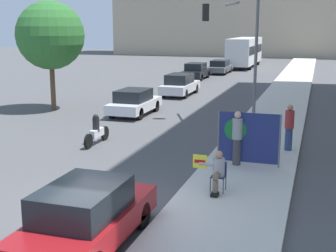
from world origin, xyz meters
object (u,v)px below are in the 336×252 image
object	(u,v)px
protest_banner	(248,138)
traffic_light_pole	(238,38)
pedestrian_behind	(289,127)
street_tree_near_curb	(50,35)
seated_protester	(217,170)
car_on_road_far_lane	(220,67)
parked_car_curbside	(86,217)
city_bus_on_road	(245,50)
car_on_road_midblock	(180,85)
car_on_road_distant	(196,71)
jogger_on_sidewalk	(237,137)
car_on_road_nearest	(134,102)
motorcycle_on_road	(97,131)

from	to	relation	value
protest_banner	traffic_light_pole	bearing A→B (deg)	102.40
pedestrian_behind	street_tree_near_curb	distance (m)	15.08
seated_protester	car_on_road_far_lane	xyz separation A→B (m)	(-7.05, 34.54, -0.10)
parked_car_curbside	city_bus_on_road	xyz separation A→B (m)	(-3.82, 46.96, 1.20)
protest_banner	car_on_road_midblock	xyz separation A→B (m)	(-7.07, 15.88, -0.37)
car_on_road_distant	car_on_road_far_lane	distance (m)	5.73
car_on_road_distant	street_tree_near_curb	world-z (taller)	street_tree_near_curb
jogger_on_sidewalk	car_on_road_midblock	distance (m)	17.30
parked_car_curbside	car_on_road_nearest	distance (m)	15.68
car_on_road_far_lane	car_on_road_nearest	bearing A→B (deg)	-89.72
car_on_road_nearest	car_on_road_midblock	bearing A→B (deg)	87.81
traffic_light_pole	car_on_road_nearest	world-z (taller)	traffic_light_pole
parked_car_curbside	motorcycle_on_road	xyz separation A→B (m)	(-3.91, 8.39, -0.19)
car_on_road_midblock	protest_banner	bearing A→B (deg)	-65.99
pedestrian_behind	car_on_road_nearest	xyz separation A→B (m)	(-8.56, 5.66, -0.35)
motorcycle_on_road	seated_protester	bearing A→B (deg)	-36.61
car_on_road_nearest	car_on_road_far_lane	xyz separation A→B (m)	(-0.11, 23.57, -0.01)
traffic_light_pole	city_bus_on_road	bearing A→B (deg)	98.01
protest_banner	parked_car_curbside	bearing A→B (deg)	-110.15
jogger_on_sidewalk	car_on_road_midblock	world-z (taller)	jogger_on_sidewalk
car_on_road_distant	motorcycle_on_road	xyz separation A→B (m)	(2.13, -24.46, -0.19)
car_on_road_midblock	street_tree_near_curb	distance (m)	10.07
jogger_on_sidewalk	motorcycle_on_road	distance (m)	6.30
car_on_road_midblock	car_on_road_far_lane	distance (m)	15.79
protest_banner	car_on_road_distant	distance (m)	27.40
protest_banner	street_tree_near_curb	size ratio (longest dim) A/B	0.34
parked_car_curbside	street_tree_near_curb	distance (m)	18.25
traffic_light_pole	car_on_road_far_lane	bearing A→B (deg)	103.63
car_on_road_far_lane	protest_banner	bearing A→B (deg)	-76.70
traffic_light_pole	car_on_road_midblock	bearing A→B (deg)	125.14
jogger_on_sidewalk	traffic_light_pole	distance (m)	9.20
city_bus_on_road	motorcycle_on_road	size ratio (longest dim) A/B	5.35
protest_banner	car_on_road_nearest	distance (m)	10.95
car_on_road_nearest	city_bus_on_road	size ratio (longest dim) A/B	0.36
parked_car_curbside	car_on_road_distant	xyz separation A→B (m)	(-6.05, 32.85, 0.00)
jogger_on_sidewalk	car_on_road_nearest	distance (m)	10.76
car_on_road_nearest	car_on_road_distant	size ratio (longest dim) A/B	0.95
parked_car_curbside	car_on_road_midblock	size ratio (longest dim) A/B	0.92
car_on_road_nearest	motorcycle_on_road	bearing A→B (deg)	-81.67
traffic_light_pole	parked_car_curbside	size ratio (longest dim) A/B	1.42
traffic_light_pole	street_tree_near_curb	distance (m)	10.55
car_on_road_far_lane	street_tree_near_curb	world-z (taller)	street_tree_near_curb
jogger_on_sidewalk	traffic_light_pole	world-z (taller)	traffic_light_pole
parked_car_curbside	car_on_road_nearest	world-z (taller)	parked_car_curbside
pedestrian_behind	motorcycle_on_road	world-z (taller)	pedestrian_behind
car_on_road_midblock	city_bus_on_road	bearing A→B (deg)	88.22
parked_car_curbside	street_tree_near_curb	world-z (taller)	street_tree_near_curb
protest_banner	traffic_light_pole	size ratio (longest dim) A/B	0.35
parked_car_curbside	pedestrian_behind	bearing A→B (deg)	68.24
car_on_road_midblock	parked_car_curbside	bearing A→B (deg)	-78.61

